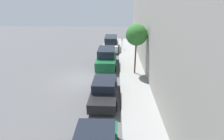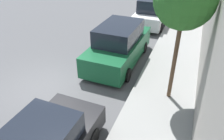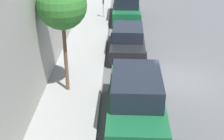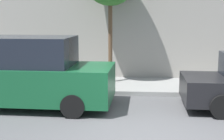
# 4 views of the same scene
# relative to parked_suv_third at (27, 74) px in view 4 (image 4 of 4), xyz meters

# --- Properties ---
(ground_plane) EXTENTS (60.00, 60.00, 0.00)m
(ground_plane) POSITION_rel_parked_suv_third_xyz_m (-2.11, -3.30, -0.93)
(ground_plane) COLOR #515154
(sidewalk) EXTENTS (2.45, 32.00, 0.15)m
(sidewalk) POSITION_rel_parked_suv_third_xyz_m (2.61, -3.30, -0.86)
(sidewalk) COLOR gray
(sidewalk) RESTS_ON ground_plane
(parked_suv_third) EXTENTS (2.08, 4.84, 1.98)m
(parked_suv_third) POSITION_rel_parked_suv_third_xyz_m (0.00, 0.00, 0.00)
(parked_suv_third) COLOR #14512D
(parked_suv_third) RESTS_ON ground_plane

